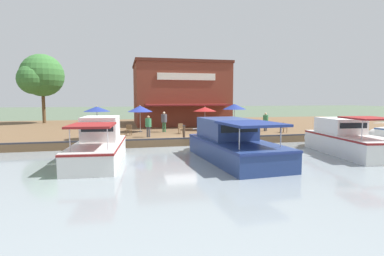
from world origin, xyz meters
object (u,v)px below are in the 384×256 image
(patio_umbrella_mid_patio_left, at_px, (140,109))
(tree_upstream_bank, at_px, (40,76))
(person_mid_patio, at_px, (266,120))
(mooring_post, at_px, (184,132))
(motorboat_mid_row, at_px, (100,145))
(motorboat_distant_upstream, at_px, (342,139))
(cafe_chair_facing_river, at_px, (129,129))
(person_at_quay_edge, at_px, (164,119))
(cafe_chair_far_corner_seat, at_px, (283,127))
(person_near_entrance, at_px, (148,124))
(patio_umbrella_far_corner, at_px, (234,107))
(cafe_chair_mid_patio, at_px, (181,128))
(waterfront_restaurant, at_px, (179,94))
(patio_umbrella_near_quay_edge, at_px, (97,109))
(motorboat_far_downstream, at_px, (229,143))
(patio_umbrella_back_row, at_px, (205,109))

(patio_umbrella_mid_patio_left, xyz_separation_m, tree_upstream_bank, (-11.89, -10.87, 3.47))
(person_mid_patio, distance_m, mooring_post, 8.95)
(motorboat_mid_row, bearing_deg, patio_umbrella_mid_patio_left, 163.16)
(motorboat_distant_upstream, bearing_deg, patio_umbrella_mid_patio_left, -129.65)
(cafe_chair_facing_river, relative_size, mooring_post, 0.86)
(person_at_quay_edge, distance_m, person_mid_patio, 9.21)
(cafe_chair_far_corner_seat, height_order, person_near_entrance, person_near_entrance)
(patio_umbrella_far_corner, xyz_separation_m, cafe_chair_mid_patio, (1.05, -5.14, -1.74))
(person_at_quay_edge, distance_m, motorboat_mid_row, 9.89)
(mooring_post, bearing_deg, waterfront_restaurant, 170.90)
(motorboat_distant_upstream, relative_size, tree_upstream_bank, 0.96)
(cafe_chair_facing_river, relative_size, motorboat_distant_upstream, 0.11)
(motorboat_distant_upstream, bearing_deg, motorboat_mid_row, -93.95)
(patio_umbrella_far_corner, height_order, cafe_chair_far_corner_seat, patio_umbrella_far_corner)
(cafe_chair_far_corner_seat, bearing_deg, cafe_chair_mid_patio, -97.56)
(cafe_chair_mid_patio, distance_m, tree_upstream_bank, 20.53)
(waterfront_restaurant, bearing_deg, person_mid_patio, 32.44)
(patio_umbrella_near_quay_edge, bearing_deg, motorboat_far_downstream, 52.13)
(patio_umbrella_back_row, height_order, person_near_entrance, patio_umbrella_back_row)
(person_near_entrance, bearing_deg, cafe_chair_far_corner_seat, 92.41)
(person_near_entrance, bearing_deg, motorboat_distant_upstream, 61.68)
(patio_umbrella_mid_patio_left, height_order, person_at_quay_edge, patio_umbrella_mid_patio_left)
(waterfront_restaurant, bearing_deg, tree_upstream_bank, -103.95)
(cafe_chair_mid_patio, distance_m, motorboat_mid_row, 9.27)
(patio_umbrella_mid_patio_left, xyz_separation_m, cafe_chair_mid_patio, (2.12, 3.26, -1.57))
(cafe_chair_mid_patio, bearing_deg, tree_upstream_bank, -134.77)
(patio_umbrella_near_quay_edge, xyz_separation_m, motorboat_far_downstream, (6.12, 7.87, -1.84))
(person_at_quay_edge, bearing_deg, patio_umbrella_back_row, 103.34)
(motorboat_mid_row, height_order, mooring_post, motorboat_mid_row)
(cafe_chair_mid_patio, xyz_separation_m, mooring_post, (3.02, -0.37, 0.03))
(person_mid_patio, bearing_deg, person_at_quay_edge, -97.49)
(cafe_chair_facing_river, height_order, motorboat_mid_row, motorboat_mid_row)
(patio_umbrella_back_row, height_order, mooring_post, patio_umbrella_back_row)
(patio_umbrella_near_quay_edge, height_order, patio_umbrella_back_row, patio_umbrella_near_quay_edge)
(patio_umbrella_mid_patio_left, bearing_deg, patio_umbrella_far_corner, 82.73)
(cafe_chair_mid_patio, height_order, tree_upstream_bank, tree_upstream_bank)
(person_at_quay_edge, distance_m, motorboat_distant_upstream, 14.12)
(patio_umbrella_far_corner, bearing_deg, cafe_chair_facing_river, -82.91)
(patio_umbrella_mid_patio_left, xyz_separation_m, person_mid_patio, (1.76, 11.17, -1.01))
(patio_umbrella_far_corner, bearing_deg, patio_umbrella_mid_patio_left, -97.27)
(patio_umbrella_far_corner, height_order, cafe_chair_facing_river, patio_umbrella_far_corner)
(patio_umbrella_far_corner, xyz_separation_m, mooring_post, (4.07, -5.51, -1.71))
(person_at_quay_edge, height_order, mooring_post, person_at_quay_edge)
(waterfront_restaurant, bearing_deg, patio_umbrella_far_corner, 20.73)
(cafe_chair_mid_patio, bearing_deg, patio_umbrella_far_corner, 101.55)
(cafe_chair_facing_river, distance_m, motorboat_distant_upstream, 15.57)
(mooring_post, relative_size, tree_upstream_bank, 0.12)
(waterfront_restaurant, xyz_separation_m, person_near_entrance, (11.73, -4.59, -2.46))
(motorboat_far_downstream, xyz_separation_m, tree_upstream_bank, (-22.09, -15.42, 5.17))
(motorboat_mid_row, bearing_deg, cafe_chair_mid_patio, 139.42)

